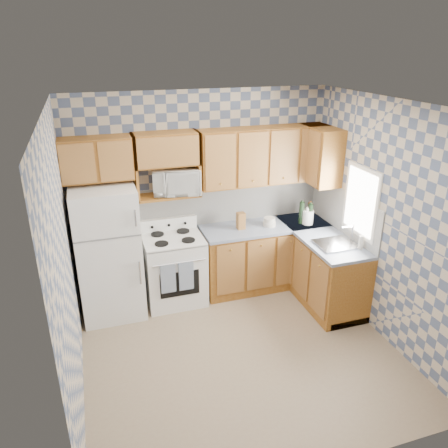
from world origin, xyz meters
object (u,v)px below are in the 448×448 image
at_px(refrigerator, 109,253).
at_px(stove_body, 174,270).
at_px(microwave, 177,181).
at_px(electric_kettle, 308,217).

height_order(refrigerator, stove_body, refrigerator).
height_order(stove_body, microwave, microwave).
bearing_deg(stove_body, refrigerator, -178.22).
bearing_deg(microwave, electric_kettle, -0.12).
height_order(microwave, electric_kettle, microwave).
height_order(stove_body, electric_kettle, electric_kettle).
bearing_deg(refrigerator, stove_body, 1.78).
xyz_separation_m(refrigerator, stove_body, (0.80, 0.03, -0.39)).
xyz_separation_m(stove_body, microwave, (0.12, 0.18, 1.16)).
xyz_separation_m(stove_body, electric_kettle, (1.85, -0.11, 0.57)).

